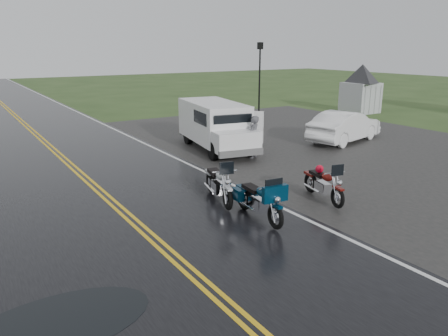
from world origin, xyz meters
The scene contains 11 objects.
ground centered at (0.00, 0.00, 0.00)m, with size 120.00×120.00×0.00m, color #2D471E.
road centered at (0.00, 10.00, 0.02)m, with size 8.00×100.00×0.04m, color black.
parking_pad centered at (11.00, 5.00, 0.01)m, with size 14.00×24.00×0.03m, color black.
visitor_center centered at (20.00, 12.00, 2.40)m, with size 16.00×10.00×4.80m, color #A8AAAD, non-canonical shape.
motorcycle_red centered at (5.03, -0.25, 0.60)m, with size 0.73×2.02×1.19m, color #610F0B, non-canonical shape.
motorcycle_teal centered at (2.71, -0.45, 0.62)m, with size 0.77×2.11×1.25m, color #05263D, non-canonical shape.
motorcycle_silver centered at (2.43, 1.23, 0.65)m, with size 0.80×2.19×1.30m, color #A6AAAE, non-canonical shape.
van_white centered at (4.95, 6.16, 1.03)m, with size 1.97×5.26×2.07m, color white, non-canonical shape.
person_at_van centered at (6.46, 5.60, 0.84)m, with size 0.62×0.40×1.69m, color #4C4B50.
sedan_white centered at (11.90, 5.87, 0.71)m, with size 1.51×4.34×1.43m, color white.
lamp_post_far_right centered at (14.00, 15.33, 2.32)m, with size 0.40×0.40×4.65m, color black, non-canonical shape.
Camera 1 is at (-3.57, -8.06, 4.32)m, focal length 35.00 mm.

